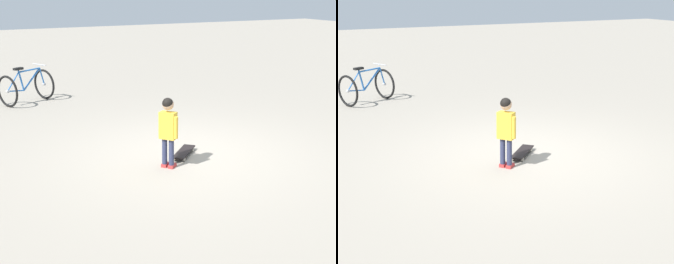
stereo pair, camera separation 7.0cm
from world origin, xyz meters
TOP-DOWN VIEW (x-y plane):
  - ground_plane at (0.00, 0.00)m, footprint 50.00×50.00m
  - child_person at (-0.58, -0.38)m, footprint 0.27×0.40m
  - skateboard at (-0.12, -0.03)m, footprint 0.62×0.62m
  - bicycle_mid at (-1.58, 4.79)m, footprint 1.27×1.11m

SIDE VIEW (x-z plane):
  - ground_plane at x=0.00m, z-range 0.00..0.00m
  - skateboard at x=-0.12m, z-range 0.02..0.10m
  - bicycle_mid at x=-1.58m, z-range -0.04..0.80m
  - child_person at x=-0.58m, z-range 0.13..1.19m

